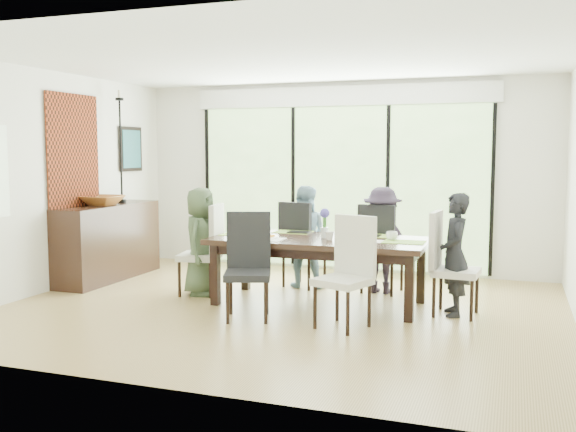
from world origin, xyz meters
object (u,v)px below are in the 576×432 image
(cup_b, at_px, (330,236))
(chair_near_right, at_px, (343,272))
(person_far_left, at_px, (304,236))
(chair_right_end, at_px, (456,264))
(chair_far_right, at_px, (382,248))
(cup_c, at_px, (392,236))
(table_top, at_px, (319,241))
(person_right_end, at_px, (455,255))
(laptop, at_px, (246,235))
(chair_far_left, at_px, (304,244))
(sideboard, at_px, (108,242))
(vase, at_px, (325,233))
(cup_a, at_px, (266,230))
(bowl, at_px, (102,200))
(chair_left_end, at_px, (199,249))
(person_far_right, at_px, (382,240))
(person_left_end, at_px, (201,241))
(chair_near_left, at_px, (248,266))

(cup_b, bearing_deg, chair_near_right, -65.56)
(chair_near_right, relative_size, person_far_left, 0.85)
(chair_right_end, xyz_separation_m, chair_far_right, (-0.95, 0.85, 0.00))
(person_far_left, xyz_separation_m, cup_c, (1.25, -0.73, 0.15))
(table_top, relative_size, person_right_end, 1.86)
(chair_far_right, xyz_separation_m, person_far_left, (-1.00, -0.02, 0.10))
(laptop, distance_m, cup_b, 1.00)
(chair_far_left, height_order, sideboard, chair_far_left)
(laptop, bearing_deg, person_far_left, 25.49)
(chair_near_right, relative_size, vase, 9.17)
(sideboard, bearing_deg, cup_a, -6.48)
(person_far_left, height_order, bowl, person_far_left)
(chair_right_end, bearing_deg, cup_c, 86.43)
(chair_left_end, xyz_separation_m, cup_c, (2.30, 0.10, 0.25))
(chair_near_right, height_order, person_right_end, person_right_end)
(cup_b, bearing_deg, person_far_left, 122.83)
(cup_c, distance_m, sideboard, 3.91)
(person_far_right, xyz_separation_m, vase, (-0.50, -0.78, 0.17))
(person_far_left, distance_m, cup_b, 1.12)
(chair_far_right, bearing_deg, person_right_end, 145.98)
(chair_near_right, xyz_separation_m, person_far_left, (-0.95, 1.70, 0.10))
(cup_c, xyz_separation_m, bowl, (-3.89, 0.22, 0.27))
(chair_far_left, distance_m, cup_c, 1.48)
(person_far_right, distance_m, cup_a, 1.43)
(table_top, xyz_separation_m, chair_far_right, (0.55, 0.85, -0.17))
(person_far_left, bearing_deg, chair_far_left, -95.95)
(chair_left_end, bearing_deg, chair_far_left, 118.87)
(bowl, bearing_deg, sideboard, 90.00)
(chair_far_left, bearing_deg, laptop, 81.92)
(laptop, relative_size, bowl, 0.62)
(laptop, distance_m, sideboard, 2.31)
(table_top, relative_size, chair_right_end, 2.18)
(cup_a, xyz_separation_m, sideboard, (-2.39, 0.27, -0.29))
(person_left_end, height_order, cup_c, person_left_end)
(chair_right_end, bearing_deg, person_right_end, 94.56)
(chair_right_end, xyz_separation_m, cup_a, (-2.20, 0.15, 0.25))
(chair_left_end, xyz_separation_m, person_far_right, (2.05, 0.83, 0.10))
(person_far_right, xyz_separation_m, cup_b, (-0.40, -0.93, 0.15))
(person_left_end, bearing_deg, chair_near_left, -138.37)
(chair_far_right, relative_size, bowl, 2.07)
(cup_b, bearing_deg, laptop, 180.00)
(chair_far_left, relative_size, person_left_end, 0.85)
(chair_left_end, distance_m, chair_far_right, 2.22)
(vase, height_order, sideboard, sideboard)
(chair_far_right, height_order, person_right_end, person_right_end)
(chair_near_left, relative_size, person_left_end, 0.85)
(person_left_end, xyz_separation_m, cup_a, (0.78, 0.15, 0.15))
(person_left_end, relative_size, laptop, 3.91)
(chair_near_right, relative_size, laptop, 3.33)
(table_top, relative_size, bowl, 4.51)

